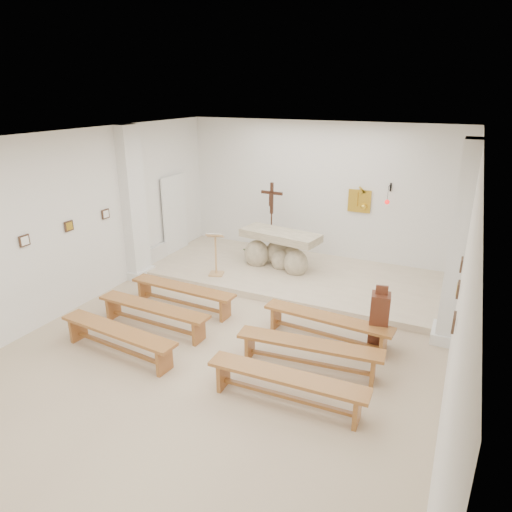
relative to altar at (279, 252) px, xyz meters
The scene contains 29 objects.
ground 3.72m from the altar, 82.34° to the right, with size 7.00×10.00×0.00m, color beige.
wall_left 4.88m from the altar, 129.43° to the right, with size 0.02×10.00×3.50m, color white.
wall_right 5.54m from the altar, 42.50° to the right, with size 0.02×10.00×3.50m, color white.
wall_back 1.88m from the altar, 69.93° to the left, with size 7.00×0.02×3.50m, color white.
ceiling 4.73m from the altar, 82.34° to the right, with size 7.00×10.00×0.02m, color silver.
sanctuary_platform 0.68m from the altar, 16.70° to the right, with size 6.98×3.00×0.15m, color beige.
pilaster_left 3.54m from the altar, 150.23° to the right, with size 0.26×0.55×3.50m, color white.
pilaster_right 4.37m from the altar, 23.11° to the right, with size 0.26×0.55×3.50m, color white.
gold_wall_relief 2.32m from the altar, 40.43° to the left, with size 0.55×0.04×0.55m, color gold.
sanctuary_lamp 2.79m from the altar, 25.32° to the left, with size 0.11×0.36×0.44m.
station_frame_left_front 5.48m from the altar, 123.82° to the right, with size 0.03×0.20×0.20m, color #3F291B.
station_frame_left_mid 4.71m from the altar, 130.84° to the right, with size 0.03×0.20×0.20m, color #3F291B.
station_frame_left_rear 4.04m from the altar, 140.60° to the right, with size 0.03×0.20×0.20m, color #3F291B.
station_frame_right_front 6.07m from the altar, 48.31° to the right, with size 0.03×0.20×0.20m, color #3F291B.
station_frame_right_mid 5.38m from the altar, 41.04° to the right, with size 0.03×0.20×0.20m, color #3F291B.
station_frame_right_rear 4.81m from the altar, 31.71° to the right, with size 0.03×0.20×0.20m, color #3F291B.
radiator_left 3.10m from the altar, 162.14° to the right, with size 0.10×0.85×0.52m, color silver.
radiator_right 4.04m from the altar, 13.58° to the right, with size 0.10×0.85×0.52m, color silver.
altar is the anchor object (origin of this frame).
lectern 1.57m from the altar, 135.84° to the right, with size 0.44×0.41×1.05m.
crucifix_stand 1.09m from the altar, 127.03° to the left, with size 0.57×0.25×1.90m.
potted_plant 0.72m from the altar, behind, with size 0.43×0.37×0.47m, color #325923.
donation_pedestal 3.75m from the altar, 40.78° to the right, with size 0.36×0.36×1.16m.
bench_left_front 2.81m from the altar, 111.17° to the right, with size 2.32×0.46×0.49m.
bench_right_front 3.29m from the altar, 52.67° to the right, with size 2.33×0.53×0.49m.
bench_left_second 3.72m from the altar, 105.84° to the right, with size 2.32×0.46×0.49m.
bench_right_second 4.09m from the altar, 60.82° to the right, with size 2.33×0.59×0.49m.
bench_left_third 4.64m from the altar, 102.61° to the right, with size 2.33×0.57×0.49m.
bench_right_third 4.95m from the altar, 66.22° to the right, with size 2.32×0.43×0.49m.
Camera 1 is at (3.40, -5.90, 4.20)m, focal length 32.00 mm.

